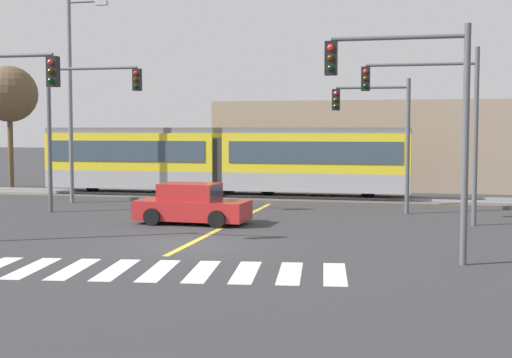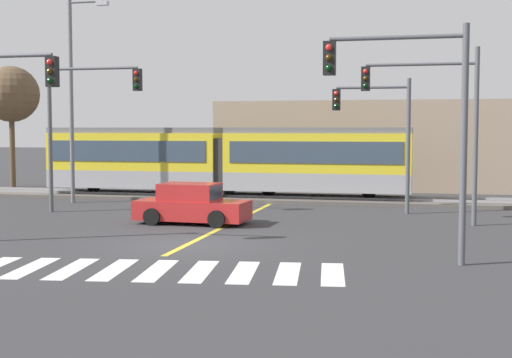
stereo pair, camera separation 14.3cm
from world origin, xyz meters
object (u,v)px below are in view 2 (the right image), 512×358
Objects in this scene: traffic_light_far_right at (381,124)px; bare_tree_far_west at (11,95)px; light_rail_tram at (225,158)px; traffic_light_mid_left at (79,111)px; traffic_light_near_right at (416,105)px; traffic_light_mid_right at (437,110)px; sedan_crossing at (192,205)px; street_lamp_west at (74,89)px.

bare_tree_far_west is (-22.62, 8.45, 1.86)m from traffic_light_far_right.
bare_tree_far_west is at bearing 164.25° from light_rail_tram.
traffic_light_mid_left is at bearing -121.01° from light_rail_tram.
traffic_light_far_right is at bearing 97.81° from traffic_light_near_right.
bare_tree_far_west is at bearing 154.91° from traffic_light_mid_right.
traffic_light_mid_right reaches higher than sedan_crossing.
street_lamp_west is at bearing 143.05° from traffic_light_near_right.
traffic_light_far_right reaches higher than light_rail_tram.
traffic_light_near_right is at bearing -39.06° from bare_tree_far_west.
traffic_light_mid_left is (-5.67, 2.21, 3.61)m from sedan_crossing.
bare_tree_far_west is at bearing 159.51° from traffic_light_far_right.
light_rail_tram is 9.56m from sedan_crossing.
traffic_light_near_right is 31.12m from bare_tree_far_west.
street_lamp_west is (-16.70, 4.09, 1.17)m from traffic_light_mid_right.
traffic_light_near_right is 0.85× the size of bare_tree_far_west.
bare_tree_far_west is at bearing 132.37° from traffic_light_mid_left.
bare_tree_far_west reaches higher than sedan_crossing.
traffic_light_far_right is at bearing -28.37° from light_rail_tram.
light_rail_tram is 2.96× the size of traffic_light_near_right.
light_rail_tram is 12.88m from traffic_light_mid_right.
traffic_light_mid_right is at bearing 85.20° from traffic_light_near_right.
traffic_light_mid_left reaches higher than light_rail_tram.
street_lamp_west is 1.32× the size of bare_tree_far_west.
street_lamp_west is 11.07m from bare_tree_far_west.
traffic_light_mid_left is at bearing 149.03° from traffic_light_near_right.
light_rail_tram is 8.65m from traffic_light_mid_left.
traffic_light_near_right is 20.10m from street_lamp_west.
sedan_crossing is at bearing -81.72° from light_rail_tram.
traffic_light_mid_left reaches higher than traffic_light_far_right.
traffic_light_mid_left is (-4.30, -7.16, 2.26)m from light_rail_tram.
bare_tree_far_west is (-24.81, 11.62, 1.35)m from traffic_light_mid_right.
street_lamp_west reaches higher than light_rail_tram.
traffic_light_mid_left is 4.46m from street_lamp_west.
traffic_light_mid_left reaches higher than sedan_crossing.
traffic_light_far_right is at bearing 37.00° from sedan_crossing.
street_lamp_west is at bearing -152.15° from light_rail_tram.
sedan_crossing is 0.66× the size of traffic_light_mid_right.
bare_tree_far_west reaches higher than traffic_light_mid_left.
street_lamp_west reaches higher than traffic_light_mid_left.
traffic_light_near_right reaches higher than traffic_light_far_right.
light_rail_tram is 8.06m from street_lamp_west.
traffic_light_mid_left is 14.54m from traffic_light_mid_right.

